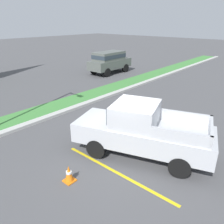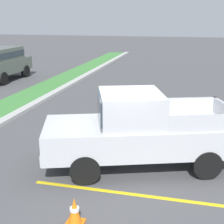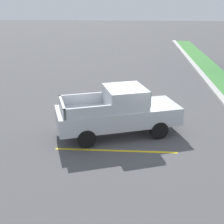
{
  "view_description": "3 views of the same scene",
  "coord_description": "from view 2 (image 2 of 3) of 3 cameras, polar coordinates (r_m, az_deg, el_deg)",
  "views": [
    {
      "loc": [
        -6.25,
        -4.88,
        4.96
      ],
      "look_at": [
        1.11,
        1.5,
        0.92
      ],
      "focal_mm": 35.83,
      "sensor_mm": 36.0,
      "label": 1
    },
    {
      "loc": [
        -7.74,
        -1.9,
        3.99
      ],
      "look_at": [
        0.31,
        0.06,
        1.48
      ],
      "focal_mm": 50.59,
      "sensor_mm": 36.0,
      "label": 2
    },
    {
      "loc": [
        12.37,
        -0.21,
        5.75
      ],
      "look_at": [
        0.86,
        -1.0,
        1.26
      ],
      "focal_mm": 48.9,
      "sensor_mm": 36.0,
      "label": 3
    }
  ],
  "objects": [
    {
      "name": "pickup_truck_main",
      "position": [
        8.58,
        4.99,
        -3.34
      ],
      "size": [
        3.48,
        5.55,
        2.1
      ],
      "color": "black",
      "rests_on": "ground"
    },
    {
      "name": "traffic_cone",
      "position": [
        6.59,
        -6.78,
        -17.45
      ],
      "size": [
        0.36,
        0.36,
        0.6
      ],
      "color": "orange",
      "rests_on": "ground"
    },
    {
      "name": "parking_line_near",
      "position": [
        7.66,
        3.33,
        -14.57
      ],
      "size": [
        0.12,
        4.8,
        0.01
      ],
      "primitive_type": "cube",
      "color": "yellow",
      "rests_on": "ground"
    },
    {
      "name": "parking_line_far",
      "position": [
        10.4,
        6.45,
        -5.81
      ],
      "size": [
        0.12,
        4.8,
        0.01
      ],
      "primitive_type": "cube",
      "color": "yellow",
      "rests_on": "ground"
    },
    {
      "name": "ground_plane",
      "position": [
        8.91,
        -0.13,
        -9.77
      ],
      "size": [
        120.0,
        120.0,
        0.0
      ],
      "primitive_type": "plane",
      "color": "#4C4C4F"
    },
    {
      "name": "suv_distant",
      "position": [
        21.7,
        -19.37,
        8.62
      ],
      "size": [
        4.61,
        1.97,
        2.1
      ],
      "color": "black",
      "rests_on": "ground"
    }
  ]
}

